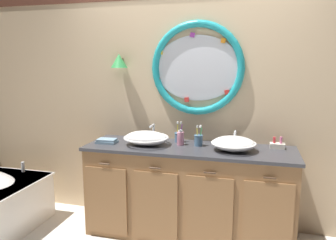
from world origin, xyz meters
name	(u,v)px	position (x,y,z in m)	size (l,w,h in m)	color
back_wall_assembly	(191,97)	(0.00, 0.59, 1.32)	(6.40, 0.26, 2.60)	#D6B78E
vanity_counter	(188,191)	(0.04, 0.26, 0.44)	(1.96, 0.62, 0.88)	olive
sink_basin_left	(146,138)	(-0.37, 0.24, 0.95)	(0.44, 0.44, 0.14)	white
sink_basin_right	(234,143)	(0.46, 0.24, 0.94)	(0.40, 0.40, 0.13)	white
faucet_set_left	(153,133)	(-0.37, 0.47, 0.94)	(0.22, 0.14, 0.16)	silver
faucet_set_right	(235,139)	(0.46, 0.47, 0.93)	(0.23, 0.14, 0.14)	silver
toothbrush_holder_left	(179,137)	(-0.09, 0.43, 0.93)	(0.09, 0.09, 0.21)	slate
toothbrush_holder_right	(198,140)	(0.12, 0.33, 0.94)	(0.09, 0.09, 0.20)	slate
soap_dispenser	(180,138)	(-0.05, 0.32, 0.95)	(0.07, 0.07, 0.16)	pink
folded_hand_towel	(107,141)	(-0.77, 0.21, 0.90)	(0.20, 0.13, 0.04)	#7593A8
toiletry_basket	(277,145)	(0.84, 0.42, 0.91)	(0.13, 0.08, 0.11)	beige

